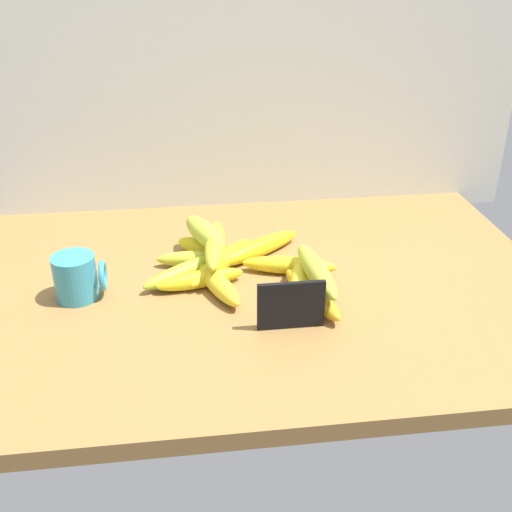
% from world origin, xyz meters
% --- Properties ---
extents(counter_top, '(1.10, 0.76, 0.03)m').
position_xyz_m(counter_top, '(0.00, 0.00, 0.01)').
color(counter_top, olive).
rests_on(counter_top, ground).
extents(back_wall, '(1.30, 0.02, 0.70)m').
position_xyz_m(back_wall, '(0.00, 0.39, 0.35)').
color(back_wall, silver).
rests_on(back_wall, ground).
extents(chalkboard_sign, '(0.11, 0.02, 0.08)m').
position_xyz_m(chalkboard_sign, '(0.03, -0.15, 0.07)').
color(chalkboard_sign, black).
rests_on(chalkboard_sign, counter_top).
extents(coffee_mug, '(0.09, 0.07, 0.08)m').
position_xyz_m(coffee_mug, '(-0.32, -0.01, 0.07)').
color(coffee_mug, teal).
rests_on(coffee_mug, counter_top).
extents(banana_0, '(0.09, 0.18, 0.04)m').
position_xyz_m(banana_0, '(0.08, -0.08, 0.05)').
color(banana_0, gold).
rests_on(banana_0, counter_top).
extents(banana_1, '(0.19, 0.15, 0.04)m').
position_xyz_m(banana_1, '(0.01, 0.11, 0.05)').
color(banana_1, yellow).
rests_on(banana_1, counter_top).
extents(banana_2, '(0.09, 0.16, 0.04)m').
position_xyz_m(banana_2, '(-0.07, -0.03, 0.05)').
color(banana_2, yellow).
rests_on(banana_2, counter_top).
extents(banana_3, '(0.18, 0.08, 0.03)m').
position_xyz_m(banana_3, '(0.06, 0.03, 0.05)').
color(banana_3, yellow).
rests_on(banana_3, counter_top).
extents(banana_4, '(0.17, 0.07, 0.03)m').
position_xyz_m(banana_4, '(-0.11, -0.00, 0.05)').
color(banana_4, yellow).
rests_on(banana_4, counter_top).
extents(banana_5, '(0.16, 0.05, 0.03)m').
position_xyz_m(banana_5, '(-0.10, 0.08, 0.05)').
color(banana_5, gold).
rests_on(banana_5, counter_top).
extents(banana_6, '(0.19, 0.14, 0.03)m').
position_xyz_m(banana_6, '(-0.12, 0.04, 0.05)').
color(banana_6, '#9EBA29').
rests_on(banana_6, counter_top).
extents(banana_7, '(0.09, 0.17, 0.04)m').
position_xyz_m(banana_7, '(0.08, -0.01, 0.05)').
color(banana_7, yellow).
rests_on(banana_7, counter_top).
extents(banana_8, '(0.14, 0.13, 0.04)m').
position_xyz_m(banana_8, '(-0.08, 0.11, 0.05)').
color(banana_8, yellow).
rests_on(banana_8, counter_top).
extents(banana_9, '(0.15, 0.19, 0.03)m').
position_xyz_m(banana_9, '(-0.06, 0.06, 0.05)').
color(banana_9, yellow).
rests_on(banana_9, counter_top).
extents(banana_10, '(0.06, 0.19, 0.04)m').
position_xyz_m(banana_10, '(0.09, -0.06, 0.08)').
color(banana_10, '#A6B535').
rests_on(banana_10, banana_0).
extents(banana_11, '(0.06, 0.20, 0.04)m').
position_xyz_m(banana_11, '(-0.07, 0.06, 0.08)').
color(banana_11, gold).
rests_on(banana_11, banana_9).
extents(banana_12, '(0.09, 0.16, 0.04)m').
position_xyz_m(banana_12, '(-0.09, 0.10, 0.09)').
color(banana_12, '#B2C635').
rests_on(banana_12, banana_8).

